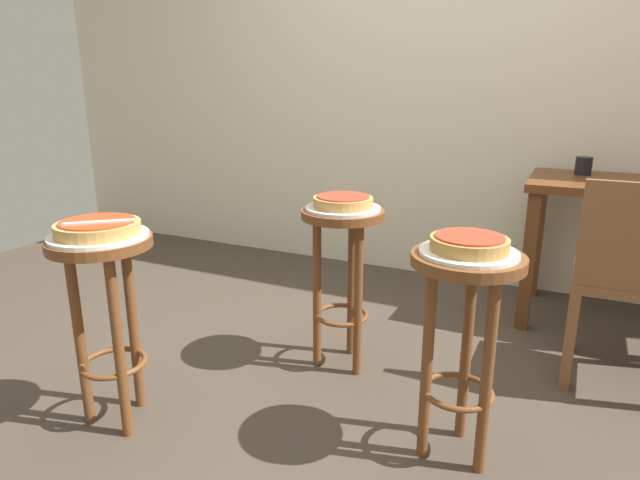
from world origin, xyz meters
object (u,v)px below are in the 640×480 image
object	(u,v)px
wooden_chair	(631,277)
pizza_foreground	(98,228)
cup_far_edge	(584,166)
serving_plate_foreground	(99,236)
stool_leftside	(342,255)
serving_plate_middle	(469,252)
pizza_leftside	(343,201)
pizza_middle	(469,243)
stool_foreground	(106,292)
serving_plate_leftside	(343,208)
pizza_server_knife	(99,222)
stool_middle	(464,314)

from	to	relation	value
wooden_chair	pizza_foreground	bearing A→B (deg)	-147.29
pizza_foreground	cup_far_edge	xyz separation A→B (m)	(1.42, 1.85, 0.06)
serving_plate_foreground	pizza_foreground	world-z (taller)	pizza_foreground
stool_leftside	wooden_chair	xyz separation A→B (m)	(1.07, 0.31, -0.03)
cup_far_edge	serving_plate_middle	bearing A→B (deg)	-100.74
pizza_leftside	stool_leftside	bearing A→B (deg)	-90.00
pizza_middle	serving_plate_middle	bearing A→B (deg)	14.04
stool_foreground	wooden_chair	size ratio (longest dim) A/B	0.81
stool_foreground	serving_plate_leftside	size ratio (longest dim) A/B	2.26
serving_plate_foreground	stool_leftside	size ratio (longest dim) A/B	0.46
serving_plate_middle	cup_far_edge	distance (m)	1.53
stool_foreground	serving_plate_middle	size ratio (longest dim) A/B	2.35
stool_foreground	serving_plate_leftside	world-z (taller)	serving_plate_leftside
pizza_leftside	pizza_server_knife	bearing A→B (deg)	-125.17
pizza_middle	pizza_server_knife	bearing A→B (deg)	-161.80
pizza_server_knife	pizza_middle	bearing A→B (deg)	-23.17
stool_foreground	cup_far_edge	distance (m)	2.35
pizza_leftside	serving_plate_middle	bearing A→B (deg)	-34.08
serving_plate_foreground	serving_plate_middle	xyz separation A→B (m)	(1.14, 0.34, 0.00)
serving_plate_middle	stool_middle	bearing A→B (deg)	-165.96
pizza_leftside	serving_plate_leftside	bearing A→B (deg)	0.00
serving_plate_foreground	stool_foreground	bearing A→B (deg)	90.00
stool_middle	serving_plate_middle	bearing A→B (deg)	14.04
cup_far_edge	pizza_leftside	bearing A→B (deg)	-127.76
serving_plate_middle	cup_far_edge	bearing A→B (deg)	79.26
serving_plate_foreground	cup_far_edge	xyz separation A→B (m)	(1.42, 1.85, 0.08)
pizza_foreground	pizza_middle	distance (m)	1.19
stool_leftside	serving_plate_leftside	bearing A→B (deg)	75.96
pizza_leftside	wooden_chair	size ratio (longest dim) A/B	0.28
pizza_foreground	serving_plate_leftside	xyz separation A→B (m)	(0.56, 0.73, -0.03)
serving_plate_foreground	stool_middle	world-z (taller)	serving_plate_foreground
wooden_chair	pizza_server_knife	world-z (taller)	wooden_chair
stool_leftside	cup_far_edge	bearing A→B (deg)	52.24
pizza_server_knife	stool_middle	bearing A→B (deg)	-23.17
stool_foreground	serving_plate_middle	distance (m)	1.20
serving_plate_middle	pizza_middle	size ratio (longest dim) A/B	1.27
pizza_middle	serving_plate_leftside	size ratio (longest dim) A/B	0.76
pizza_middle	pizza_foreground	bearing A→B (deg)	-163.17
stool_middle	serving_plate_leftside	world-z (taller)	serving_plate_leftside
pizza_middle	stool_leftside	distance (m)	0.73
serving_plate_middle	pizza_leftside	world-z (taller)	pizza_leftside
pizza_leftside	wooden_chair	xyz separation A→B (m)	(1.07, 0.31, -0.26)
serving_plate_leftside	pizza_server_knife	xyz separation A→B (m)	(-0.53, -0.75, 0.06)
pizza_middle	pizza_leftside	distance (m)	0.70
stool_foreground	stool_leftside	xyz separation A→B (m)	(0.56, 0.73, 0.00)
serving_plate_foreground	wooden_chair	bearing A→B (deg)	32.71
pizza_middle	pizza_server_knife	world-z (taller)	pizza_server_knife
stool_leftside	pizza_server_knife	world-z (taller)	pizza_server_knife
pizza_foreground	pizza_server_knife	distance (m)	0.04
stool_foreground	pizza_middle	world-z (taller)	pizza_middle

